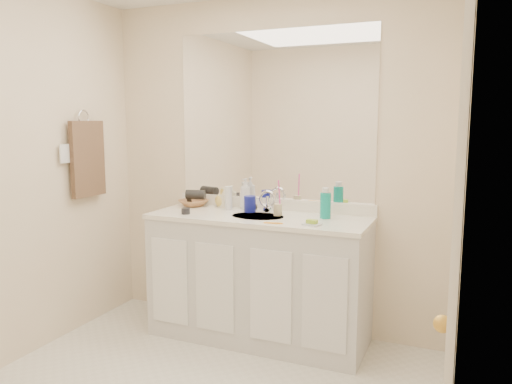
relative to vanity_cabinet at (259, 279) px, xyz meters
name	(u,v)px	position (x,y,z in m)	size (l,w,h in m)	color
wall_back	(274,166)	(0.00, 0.28, 0.77)	(2.60, 0.02, 2.40)	#F9E4C3
wall_right	(464,205)	(1.30, -1.02, 0.77)	(0.02, 2.60, 2.40)	#F9E4C3
vanity_cabinet	(259,279)	(0.00, 0.00, 0.00)	(1.50, 0.55, 0.85)	silver
countertop	(259,218)	(0.00, 0.00, 0.44)	(1.52, 0.57, 0.03)	white
backsplash	(273,204)	(0.00, 0.26, 0.50)	(1.52, 0.03, 0.08)	white
sink_basin	(258,218)	(0.00, -0.02, 0.44)	(0.37, 0.37, 0.02)	beige
faucet	(268,204)	(0.00, 0.16, 0.51)	(0.02, 0.02, 0.11)	silver
mirror	(273,116)	(0.00, 0.27, 1.14)	(1.48, 0.01, 1.20)	white
blue_mug	(250,204)	(-0.11, 0.10, 0.51)	(0.08, 0.08, 0.11)	navy
tan_cup	(278,210)	(0.12, 0.05, 0.50)	(0.06, 0.06, 0.08)	beige
toothbrush	(279,194)	(0.13, 0.05, 0.60)	(0.01, 0.01, 0.19)	#F741A2
mouthwash_bottle	(325,206)	(0.45, 0.09, 0.54)	(0.07, 0.07, 0.17)	#0C9888
soap_dish	(312,224)	(0.43, -0.17, 0.46)	(0.10, 0.08, 0.01)	silver
green_soap	(312,221)	(0.43, -0.17, 0.48)	(0.06, 0.05, 0.02)	#98C32F
orange_comb	(273,223)	(0.19, -0.21, 0.46)	(0.12, 0.03, 0.01)	orange
dark_jar	(186,211)	(-0.49, -0.15, 0.48)	(0.06, 0.06, 0.04)	black
extra_white_bottle	(229,198)	(-0.29, 0.12, 0.54)	(0.05, 0.05, 0.17)	silver
soap_bottle_white	(245,194)	(-0.20, 0.22, 0.57)	(0.09, 0.09, 0.22)	white
soap_bottle_cream	(224,198)	(-0.37, 0.20, 0.53)	(0.07, 0.07, 0.15)	#EDE5C1
soap_bottle_yellow	(222,197)	(-0.39, 0.21, 0.53)	(0.11, 0.11, 0.14)	#D8BB54
wicker_basket	(193,203)	(-0.61, 0.15, 0.48)	(0.21, 0.21, 0.05)	#A26B41
hair_dryer	(196,195)	(-0.59, 0.15, 0.54)	(0.07, 0.07, 0.14)	black
towel_ring	(84,117)	(-1.27, -0.25, 1.12)	(0.11, 0.11, 0.01)	silver
hand_towel	(88,159)	(-1.25, -0.25, 0.82)	(0.04, 0.32, 0.55)	#3C2C20
switch_plate	(65,154)	(-1.27, -0.45, 0.88)	(0.01, 0.09, 0.13)	white
door	(456,276)	(1.29, -1.32, 0.57)	(0.02, 0.82, 2.00)	white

